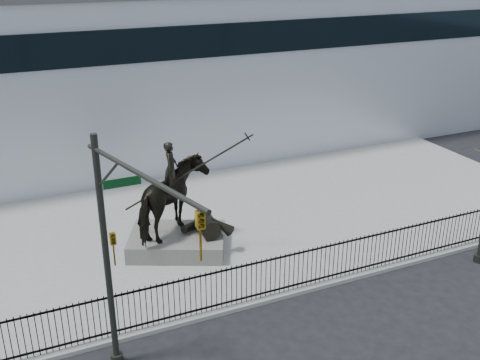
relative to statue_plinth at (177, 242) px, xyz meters
name	(u,v)px	position (x,y,z in m)	size (l,w,h in m)	color
ground	(326,308)	(3.38, -5.58, -0.49)	(120.00, 120.00, 0.00)	black
plaza	(241,221)	(3.38, 1.42, -0.42)	(30.00, 12.00, 0.15)	gray
building	(153,68)	(3.38, 14.42, 4.01)	(44.00, 14.00, 9.00)	silver
picket_fence	(308,267)	(3.38, -4.33, 0.41)	(22.10, 0.10, 1.50)	black
statue_plinth	(177,242)	(0.00, 0.00, 0.00)	(3.67, 2.52, 0.69)	#57554F
equestrian_statue	(177,200)	(0.06, -0.03, 1.79)	(4.30, 3.67, 3.99)	black
traffic_signal_left	(121,253)	(-3.37, -6.20, 3.54)	(1.52, 4.84, 7.00)	#242722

